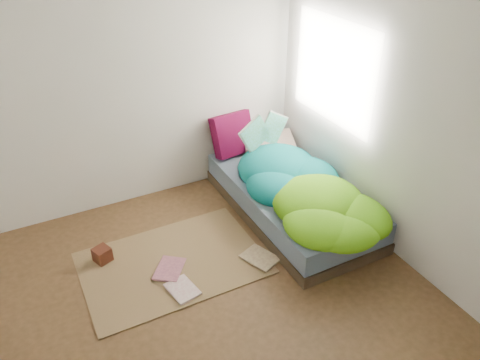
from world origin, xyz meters
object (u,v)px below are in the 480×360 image
object	(u,v)px
bed	(291,200)
floor_book_a	(172,295)
pillow_magenta	(232,134)
wooden_box	(102,255)
open_book	(265,123)
floor_book_b	(157,268)

from	to	relation	value
bed	floor_book_a	size ratio (longest dim) A/B	6.93
bed	floor_book_a	distance (m)	1.63
floor_book_a	pillow_magenta	bearing A→B (deg)	37.84
bed	wooden_box	world-z (taller)	bed
bed	pillow_magenta	xyz separation A→B (m)	(-0.22, 0.91, 0.40)
open_book	bed	bearing A→B (deg)	-95.13
bed	pillow_magenta	size ratio (longest dim) A/B	4.34
bed	open_book	world-z (taller)	open_book
floor_book_b	open_book	bearing A→B (deg)	63.11
wooden_box	floor_book_b	xyz separation A→B (m)	(0.40, -0.34, -0.05)
wooden_box	floor_book_b	size ratio (longest dim) A/B	0.44
bed	wooden_box	bearing A→B (deg)	175.54
open_book	floor_book_a	bearing A→B (deg)	-153.43
floor_book_a	open_book	bearing A→B (deg)	25.26
pillow_magenta	floor_book_b	xyz separation A→B (m)	(-1.31, -1.09, -0.54)
bed	pillow_magenta	world-z (taller)	pillow_magenta
open_book	floor_book_a	world-z (taller)	open_book
open_book	wooden_box	size ratio (longest dim) A/B	3.73
bed	floor_book_a	xyz separation A→B (m)	(-1.52, -0.56, -0.15)
open_book	pillow_magenta	bearing A→B (deg)	105.44
floor_book_a	floor_book_b	size ratio (longest dim) A/B	0.94
pillow_magenta	floor_book_a	world-z (taller)	pillow_magenta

